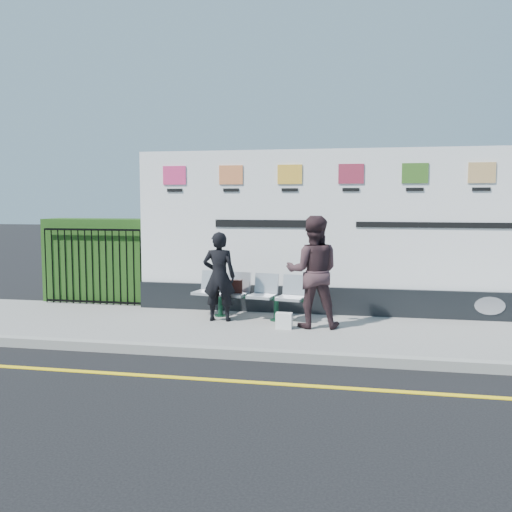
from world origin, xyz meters
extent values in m
plane|color=black|center=(0.00, 0.00, 0.00)|extent=(80.00, 80.00, 0.00)
cube|color=gray|center=(0.00, 2.50, 0.06)|extent=(14.00, 3.00, 0.12)
cube|color=gray|center=(0.00, 1.00, 0.07)|extent=(14.00, 0.18, 0.14)
cube|color=yellow|center=(0.00, 0.00, 0.00)|extent=(14.00, 0.10, 0.01)
cube|color=black|center=(0.50, 3.85, 0.37)|extent=(8.00, 0.30, 0.50)
cube|color=white|center=(0.50, 3.85, 1.87)|extent=(8.00, 0.14, 2.50)
cube|color=#204715|center=(-4.58, 4.30, 0.97)|extent=(2.35, 0.70, 1.70)
imported|color=black|center=(-1.69, 2.83, 0.89)|extent=(0.59, 0.41, 1.55)
imported|color=#382428|center=(-0.05, 2.66, 1.04)|extent=(0.96, 0.79, 1.83)
cube|color=black|center=(-1.51, 3.17, 0.67)|extent=(0.31, 0.17, 0.23)
cube|color=silver|center=(-0.49, 2.43, 0.25)|extent=(0.26, 0.16, 0.26)
camera|label=1|loc=(0.84, -6.58, 2.21)|focal=40.00mm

